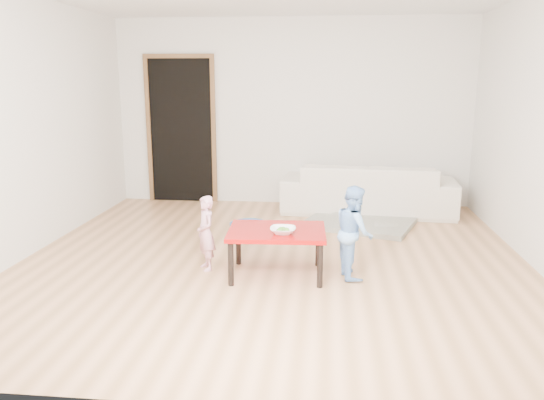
% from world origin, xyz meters
% --- Properties ---
extents(floor, '(5.00, 5.00, 0.01)m').
position_xyz_m(floor, '(0.00, 0.00, 0.00)').
color(floor, '#A77647').
rests_on(floor, ground).
extents(back_wall, '(5.00, 0.02, 2.60)m').
position_xyz_m(back_wall, '(0.00, 2.50, 1.30)').
color(back_wall, silver).
rests_on(back_wall, floor).
extents(left_wall, '(0.02, 5.00, 2.60)m').
position_xyz_m(left_wall, '(-2.50, 0.00, 1.30)').
color(left_wall, silver).
rests_on(left_wall, floor).
extents(doorway, '(1.02, 0.08, 2.11)m').
position_xyz_m(doorway, '(-1.60, 2.48, 1.02)').
color(doorway, brown).
rests_on(doorway, back_wall).
extents(sofa, '(2.34, 1.05, 0.67)m').
position_xyz_m(sofa, '(1.07, 2.05, 0.33)').
color(sofa, silver).
rests_on(sofa, floor).
extents(cushion, '(0.50, 0.47, 0.11)m').
position_xyz_m(cushion, '(0.81, 1.91, 0.49)').
color(cushion, orange).
rests_on(cushion, sofa).
extents(red_table, '(0.90, 0.70, 0.44)m').
position_xyz_m(red_table, '(0.07, -0.46, 0.22)').
color(red_table, '#980808').
rests_on(red_table, floor).
extents(bowl, '(0.23, 0.23, 0.06)m').
position_xyz_m(bowl, '(0.14, -0.58, 0.46)').
color(bowl, white).
rests_on(bowl, red_table).
extents(broccoli, '(0.12, 0.12, 0.06)m').
position_xyz_m(broccoli, '(0.14, -0.58, 0.46)').
color(broccoli, '#2D5919').
rests_on(broccoli, red_table).
extents(child_pink, '(0.28, 0.31, 0.71)m').
position_xyz_m(child_pink, '(-0.61, -0.37, 0.35)').
color(child_pink, pink).
rests_on(child_pink, floor).
extents(child_blue, '(0.39, 0.47, 0.84)m').
position_xyz_m(child_blue, '(0.77, -0.41, 0.42)').
color(child_blue, '#6A99F7').
rests_on(child_blue, floor).
extents(basin, '(0.45, 0.45, 0.14)m').
position_xyz_m(basin, '(-0.37, 0.79, 0.07)').
color(basin, '#295F9C').
rests_on(basin, floor).
extents(blanket, '(1.52, 1.39, 0.06)m').
position_xyz_m(blanket, '(0.94, 1.39, 0.03)').
color(blanket, '#A3A290').
rests_on(blanket, floor).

